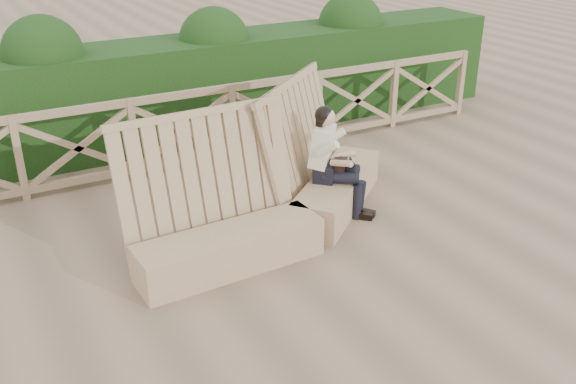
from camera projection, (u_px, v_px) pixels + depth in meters
ground at (316, 289)px, 6.24m from camera, size 60.00×60.00×0.00m
bench at (282, 201)px, 7.13m from camera, size 3.62×1.95×1.55m
woman at (332, 158)px, 7.46m from camera, size 0.74×0.77×1.32m
guardrail at (184, 130)px, 8.78m from camera, size 10.10×0.09×1.10m
hedge at (155, 94)px, 9.65m from camera, size 12.00×1.20×1.50m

